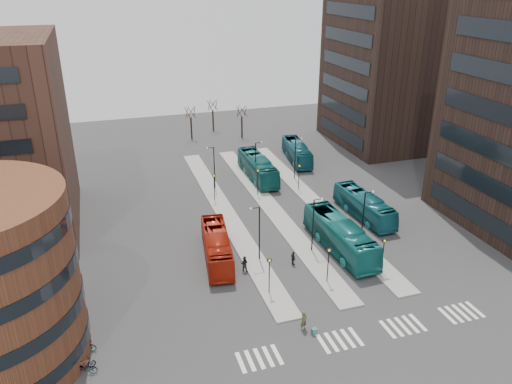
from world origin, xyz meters
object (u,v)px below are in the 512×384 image
object	(u,v)px
commuter_c	(345,260)
bicycle_far	(85,346)
commuter_b	(293,258)
teal_bus_b	(258,168)
teal_bus_c	(364,206)
traveller	(304,320)
bicycle_mid	(85,365)
suitcase	(314,331)
teal_bus_a	(340,236)
teal_bus_d	(297,152)
commuter_a	(244,264)
bicycle_near	(85,368)
red_bus	(217,246)

from	to	relation	value
commuter_c	bicycle_far	distance (m)	26.09
commuter_b	teal_bus_b	bearing A→B (deg)	-14.50
teal_bus_c	traveller	size ratio (longest dim) A/B	6.02
teal_bus_c	bicycle_mid	world-z (taller)	teal_bus_c
commuter_b	bicycle_mid	world-z (taller)	commuter_b
suitcase	bicycle_far	world-z (taller)	bicycle_far
teal_bus_a	bicycle_far	size ratio (longest dim) A/B	6.68
bicycle_mid	teal_bus_d	bearing A→B (deg)	-58.33
teal_bus_d	bicycle_far	distance (m)	48.75
commuter_a	bicycle_near	distance (m)	18.42
bicycle_near	bicycle_mid	size ratio (longest dim) A/B	1.12
traveller	commuter_b	world-z (taller)	traveller
commuter_c	traveller	bearing A→B (deg)	-47.83
traveller	bicycle_far	bearing A→B (deg)	145.07
bicycle_far	commuter_a	bearing A→B (deg)	-44.55
teal_bus_d	bicycle_near	world-z (taller)	teal_bus_d
bicycle_near	bicycle_mid	world-z (taller)	bicycle_mid
teal_bus_a	teal_bus_c	size ratio (longest dim) A/B	1.14
teal_bus_d	bicycle_mid	world-z (taller)	teal_bus_d
commuter_c	teal_bus_d	bearing A→B (deg)	164.31
traveller	bicycle_mid	world-z (taller)	traveller
commuter_a	bicycle_mid	world-z (taller)	commuter_a
teal_bus_c	commuter_b	size ratio (longest dim) A/B	7.28
teal_bus_c	bicycle_mid	size ratio (longest dim) A/B	6.59
teal_bus_c	commuter_a	bearing A→B (deg)	-160.77
commuter_a	teal_bus_c	bearing A→B (deg)	-134.31
commuter_a	teal_bus_b	bearing A→B (deg)	-87.85
suitcase	bicycle_near	world-z (taller)	bicycle_near
commuter_c	bicycle_far	size ratio (longest dim) A/B	0.83
bicycle_mid	traveller	bearing A→B (deg)	-109.85
traveller	red_bus	bearing A→B (deg)	82.02
commuter_c	bicycle_near	size ratio (longest dim) A/B	0.84
red_bus	teal_bus_b	size ratio (longest dim) A/B	0.90
suitcase	commuter_a	distance (m)	11.51
teal_bus_a	bicycle_far	world-z (taller)	teal_bus_a
commuter_b	commuter_a	bearing A→B (deg)	80.01
teal_bus_b	teal_bus_c	size ratio (longest dim) A/B	1.10
teal_bus_b	commuter_c	xyz separation A→B (m)	(1.08, -25.94, -0.90)
traveller	bicycle_far	distance (m)	17.93
suitcase	commuter_c	world-z (taller)	commuter_c
suitcase	traveller	size ratio (longest dim) A/B	0.32
teal_bus_d	suitcase	bearing A→B (deg)	-102.00
bicycle_far	teal_bus_b	bearing A→B (deg)	-18.44
suitcase	teal_bus_c	size ratio (longest dim) A/B	0.05
teal_bus_a	commuter_c	size ratio (longest dim) A/B	8.06
bicycle_near	bicycle_mid	distance (m)	0.32
teal_bus_c	bicycle_near	size ratio (longest dim) A/B	5.90
bicycle_mid	red_bus	bearing A→B (deg)	-64.06
teal_bus_d	commuter_c	size ratio (longest dim) A/B	7.06
bicycle_near	bicycle_mid	xyz separation A→B (m)	(0.00, 0.32, 0.01)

